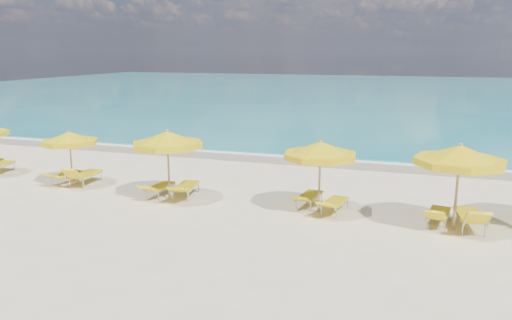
% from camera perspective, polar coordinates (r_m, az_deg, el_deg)
% --- Properties ---
extents(ground_plane, '(120.00, 120.00, 0.00)m').
position_cam_1_polar(ground_plane, '(16.98, -1.58, -5.00)').
color(ground_plane, beige).
extents(ocean, '(120.00, 80.00, 0.30)m').
position_cam_1_polar(ocean, '(63.69, 13.22, 7.53)').
color(ocean, '#16797F').
rests_on(ocean, ground).
extents(wet_sand_band, '(120.00, 2.60, 0.01)m').
position_cam_1_polar(wet_sand_band, '(23.85, 4.41, 0.09)').
color(wet_sand_band, tan).
rests_on(wet_sand_band, ground).
extents(foam_line, '(120.00, 1.20, 0.03)m').
position_cam_1_polar(foam_line, '(24.61, 4.85, 0.46)').
color(foam_line, white).
rests_on(foam_line, ground).
extents(whitecap_near, '(14.00, 0.36, 0.05)m').
position_cam_1_polar(whitecap_near, '(34.60, -1.48, 3.98)').
color(whitecap_near, white).
rests_on(whitecap_near, ground).
extents(whitecap_far, '(18.00, 0.30, 0.05)m').
position_cam_1_polar(whitecap_far, '(39.66, 21.65, 4.19)').
color(whitecap_far, white).
rests_on(whitecap_far, ground).
extents(umbrella_2, '(2.34, 2.34, 2.14)m').
position_cam_1_polar(umbrella_2, '(20.13, -20.56, 2.31)').
color(umbrella_2, tan).
rests_on(umbrella_2, ground).
extents(umbrella_3, '(2.81, 2.81, 2.48)m').
position_cam_1_polar(umbrella_3, '(17.19, -10.09, 2.28)').
color(umbrella_3, tan).
rests_on(umbrella_3, ground).
extents(umbrella_4, '(2.91, 2.91, 2.38)m').
position_cam_1_polar(umbrella_4, '(15.65, 7.36, 1.06)').
color(umbrella_4, tan).
rests_on(umbrella_4, ground).
extents(umbrella_5, '(2.92, 2.92, 2.57)m').
position_cam_1_polar(umbrella_5, '(15.07, 22.26, 0.42)').
color(umbrella_5, tan).
rests_on(umbrella_5, ground).
extents(lounger_2_left, '(0.84, 1.80, 0.63)m').
position_cam_1_polar(lounger_2_left, '(20.86, -20.86, -1.94)').
color(lounger_2_left, '#A5A8AD').
rests_on(lounger_2_left, ground).
extents(lounger_2_right, '(0.74, 1.90, 0.90)m').
position_cam_1_polar(lounger_2_right, '(20.36, -18.92, -2.03)').
color(lounger_2_right, '#A5A8AD').
rests_on(lounger_2_right, ground).
extents(lounger_3_left, '(0.60, 1.75, 0.65)m').
position_cam_1_polar(lounger_3_left, '(18.09, -10.98, -3.45)').
color(lounger_3_left, '#A5A8AD').
rests_on(lounger_3_left, ground).
extents(lounger_3_right, '(0.86, 1.99, 0.69)m').
position_cam_1_polar(lounger_3_right, '(17.81, -8.04, -3.53)').
color(lounger_3_right, '#A5A8AD').
rests_on(lounger_3_right, ground).
extents(lounger_4_left, '(0.79, 1.81, 0.63)m').
position_cam_1_polar(lounger_4_left, '(16.74, 6.06, -4.59)').
color(lounger_4_left, '#A5A8AD').
rests_on(lounger_4_left, ground).
extents(lounger_4_right, '(0.85, 1.79, 0.64)m').
position_cam_1_polar(lounger_4_right, '(16.19, 8.92, -5.28)').
color(lounger_4_right, '#A5A8AD').
rests_on(lounger_4_right, ground).
extents(lounger_5_left, '(0.83, 1.79, 0.75)m').
position_cam_1_polar(lounger_5_left, '(15.86, 20.08, -6.25)').
color(lounger_5_left, '#A5A8AD').
rests_on(lounger_5_left, ground).
extents(lounger_5_right, '(0.89, 2.01, 0.91)m').
position_cam_1_polar(lounger_5_right, '(15.81, 23.18, -6.44)').
color(lounger_5_right, '#A5A8AD').
rests_on(lounger_5_right, ground).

